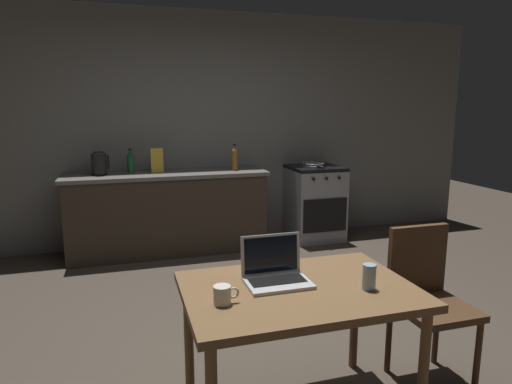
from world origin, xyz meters
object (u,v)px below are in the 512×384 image
(cereal_box, at_px, (157,160))
(bottle_b, at_px, (131,161))
(drinking_glass, at_px, (369,277))
(chair, at_px, (426,293))
(dining_table, at_px, (298,302))
(electric_kettle, at_px, (99,164))
(laptop, at_px, (276,273))
(frying_pan, at_px, (313,165))
(stove_oven, at_px, (314,203))
(coffee_mug, at_px, (223,295))
(bottle, at_px, (235,158))

(cereal_box, xyz_separation_m, bottle_b, (-0.27, 0.06, -0.01))
(drinking_glass, bearing_deg, chair, 24.57)
(dining_table, height_order, electric_kettle, electric_kettle)
(laptop, bearing_deg, frying_pan, 60.10)
(cereal_box, distance_m, bottle_b, 0.28)
(dining_table, distance_m, chair, 0.87)
(stove_oven, bearing_deg, electric_kettle, 179.94)
(frying_pan, relative_size, cereal_box, 1.64)
(frying_pan, bearing_deg, dining_table, -115.07)
(coffee_mug, relative_size, cereal_box, 0.45)
(chair, height_order, cereal_box, cereal_box)
(electric_kettle, distance_m, cereal_box, 0.59)
(stove_oven, distance_m, cereal_box, 1.94)
(laptop, relative_size, frying_pan, 0.74)
(drinking_glass, bearing_deg, electric_kettle, 113.80)
(dining_table, bearing_deg, bottle_b, 103.37)
(frying_pan, xyz_separation_m, coffee_mug, (-1.77, -3.00, -0.15))
(laptop, relative_size, drinking_glass, 2.54)
(electric_kettle, height_order, drinking_glass, electric_kettle)
(dining_table, distance_m, coffee_mug, 0.43)
(stove_oven, bearing_deg, frying_pan, -146.17)
(coffee_mug, bearing_deg, laptop, 29.33)
(bottle, bearing_deg, cereal_box, 175.26)
(bottle, height_order, cereal_box, bottle)
(frying_pan, bearing_deg, bottle_b, 177.03)
(bottle_b, bearing_deg, stove_oven, -2.23)
(cereal_box, bearing_deg, frying_pan, -1.52)
(frying_pan, bearing_deg, coffee_mug, -120.48)
(stove_oven, distance_m, chair, 2.88)
(bottle, relative_size, drinking_glass, 2.35)
(laptop, relative_size, bottle, 1.08)
(bottle, bearing_deg, stove_oven, 2.71)
(frying_pan, bearing_deg, drinking_glass, -109.04)
(dining_table, height_order, coffee_mug, coffee_mug)
(chair, distance_m, coffee_mug, 1.29)
(frying_pan, height_order, bottle_b, bottle_b)
(laptop, height_order, coffee_mug, laptop)
(electric_kettle, relative_size, bottle, 0.82)
(dining_table, relative_size, drinking_glass, 8.99)
(chair, height_order, bottle, bottle)
(chair, bearing_deg, laptop, -173.74)
(chair, relative_size, cereal_box, 3.43)
(electric_kettle, relative_size, frying_pan, 0.56)
(electric_kettle, bearing_deg, drinking_glass, -66.20)
(stove_oven, relative_size, cereal_box, 3.38)
(chair, bearing_deg, coffee_mug, -166.25)
(laptop, distance_m, coffee_mug, 0.36)
(laptop, bearing_deg, stove_oven, 59.70)
(laptop, distance_m, bottle, 2.86)
(stove_oven, distance_m, bottle_b, 2.20)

